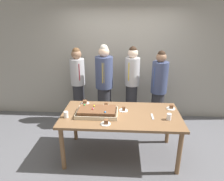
{
  "coord_description": "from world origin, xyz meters",
  "views": [
    {
      "loc": [
        0.04,
        -2.95,
        2.28
      ],
      "look_at": [
        -0.15,
        0.15,
        1.13
      ],
      "focal_mm": 32.27,
      "sensor_mm": 36.0,
      "label": 1
    }
  ],
  "objects_px": {
    "drink_cup_nearest": "(66,115)",
    "person_striped_tie_right": "(132,85)",
    "plated_slice_far_right": "(171,108)",
    "party_table": "(121,119)",
    "plated_slice_near_right": "(106,123)",
    "person_serving_front": "(104,86)",
    "cake_server_utensil": "(152,117)",
    "sheet_cake": "(97,112)",
    "plated_slice_near_left": "(106,105)",
    "drink_cup_middle": "(169,117)",
    "plated_slice_far_left": "(85,102)",
    "person_green_shirt_behind": "(159,89)",
    "person_far_right_suit": "(78,84)",
    "plated_slice_center_front": "(124,110)"
  },
  "relations": [
    {
      "from": "plated_slice_far_right",
      "to": "drink_cup_nearest",
      "type": "height_order",
      "value": "drink_cup_nearest"
    },
    {
      "from": "plated_slice_near_left",
      "to": "plated_slice_near_right",
      "type": "xyz_separation_m",
      "value": [
        0.05,
        -0.62,
        0.0
      ]
    },
    {
      "from": "drink_cup_middle",
      "to": "person_far_right_suit",
      "type": "xyz_separation_m",
      "value": [
        -1.71,
        1.34,
        0.05
      ]
    },
    {
      "from": "drink_cup_nearest",
      "to": "plated_slice_near_right",
      "type": "bearing_deg",
      "value": -15.0
    },
    {
      "from": "plated_slice_far_left",
      "to": "cake_server_utensil",
      "type": "xyz_separation_m",
      "value": [
        1.16,
        -0.45,
        -0.02
      ]
    },
    {
      "from": "sheet_cake",
      "to": "plated_slice_far_left",
      "type": "bearing_deg",
      "value": 123.35
    },
    {
      "from": "plated_slice_center_front",
      "to": "drink_cup_middle",
      "type": "relative_size",
      "value": 1.5
    },
    {
      "from": "party_table",
      "to": "person_far_right_suit",
      "type": "xyz_separation_m",
      "value": [
        -0.97,
        1.2,
        0.19
      ]
    },
    {
      "from": "plated_slice_near_right",
      "to": "cake_server_utensil",
      "type": "relative_size",
      "value": 0.75
    },
    {
      "from": "plated_slice_near_right",
      "to": "plated_slice_far_left",
      "type": "height_order",
      "value": "plated_slice_near_right"
    },
    {
      "from": "plated_slice_near_right",
      "to": "plated_slice_far_right",
      "type": "relative_size",
      "value": 1.0
    },
    {
      "from": "drink_cup_nearest",
      "to": "person_green_shirt_behind",
      "type": "xyz_separation_m",
      "value": [
        1.62,
        1.17,
        0.03
      ]
    },
    {
      "from": "party_table",
      "to": "plated_slice_far_right",
      "type": "distance_m",
      "value": 0.9
    },
    {
      "from": "plated_slice_near_left",
      "to": "person_green_shirt_behind",
      "type": "height_order",
      "value": "person_green_shirt_behind"
    },
    {
      "from": "plated_slice_near_right",
      "to": "cake_server_utensil",
      "type": "distance_m",
      "value": 0.77
    },
    {
      "from": "plated_slice_far_left",
      "to": "plated_slice_center_front",
      "type": "xyz_separation_m",
      "value": [
        0.7,
        -0.26,
        0.0
      ]
    },
    {
      "from": "sheet_cake",
      "to": "person_serving_front",
      "type": "relative_size",
      "value": 0.37
    },
    {
      "from": "drink_cup_middle",
      "to": "drink_cup_nearest",
      "type": "bearing_deg",
      "value": -179.13
    },
    {
      "from": "sheet_cake",
      "to": "person_green_shirt_behind",
      "type": "height_order",
      "value": "person_green_shirt_behind"
    },
    {
      "from": "party_table",
      "to": "sheet_cake",
      "type": "xyz_separation_m",
      "value": [
        -0.39,
        -0.04,
        0.13
      ]
    },
    {
      "from": "plated_slice_far_left",
      "to": "person_far_right_suit",
      "type": "distance_m",
      "value": 0.87
    },
    {
      "from": "plated_slice_far_right",
      "to": "person_serving_front",
      "type": "height_order",
      "value": "person_serving_front"
    },
    {
      "from": "party_table",
      "to": "person_serving_front",
      "type": "height_order",
      "value": "person_serving_front"
    },
    {
      "from": "party_table",
      "to": "drink_cup_nearest",
      "type": "distance_m",
      "value": 0.88
    },
    {
      "from": "plated_slice_far_left",
      "to": "party_table",
      "type": "bearing_deg",
      "value": -29.84
    },
    {
      "from": "drink_cup_nearest",
      "to": "person_striped_tie_right",
      "type": "distance_m",
      "value": 1.68
    },
    {
      "from": "person_striped_tie_right",
      "to": "plated_slice_far_right",
      "type": "bearing_deg",
      "value": 63.69
    },
    {
      "from": "sheet_cake",
      "to": "plated_slice_far_left",
      "type": "xyz_separation_m",
      "value": [
        -0.28,
        0.42,
        -0.03
      ]
    },
    {
      "from": "person_serving_front",
      "to": "person_far_right_suit",
      "type": "relative_size",
      "value": 1.06
    },
    {
      "from": "drink_cup_middle",
      "to": "plated_slice_near_left",
      "type": "bearing_deg",
      "value": 157.14
    },
    {
      "from": "sheet_cake",
      "to": "plated_slice_near_left",
      "type": "height_order",
      "value": "sheet_cake"
    },
    {
      "from": "drink_cup_middle",
      "to": "person_green_shirt_behind",
      "type": "relative_size",
      "value": 0.06
    },
    {
      "from": "person_far_right_suit",
      "to": "plated_slice_center_front",
      "type": "bearing_deg",
      "value": 17.99
    },
    {
      "from": "plated_slice_far_left",
      "to": "drink_cup_nearest",
      "type": "bearing_deg",
      "value": -109.58
    },
    {
      "from": "plated_slice_far_right",
      "to": "person_striped_tie_right",
      "type": "distance_m",
      "value": 1.09
    },
    {
      "from": "plated_slice_near_left",
      "to": "person_far_right_suit",
      "type": "height_order",
      "value": "person_far_right_suit"
    },
    {
      "from": "drink_cup_middle",
      "to": "cake_server_utensil",
      "type": "distance_m",
      "value": 0.26
    },
    {
      "from": "sheet_cake",
      "to": "plated_slice_near_left",
      "type": "distance_m",
      "value": 0.34
    },
    {
      "from": "plated_slice_center_front",
      "to": "person_far_right_suit",
      "type": "height_order",
      "value": "person_far_right_suit"
    },
    {
      "from": "plated_slice_far_right",
      "to": "person_serving_front",
      "type": "xyz_separation_m",
      "value": [
        -1.23,
        0.76,
        0.11
      ]
    },
    {
      "from": "plated_slice_far_left",
      "to": "cake_server_utensil",
      "type": "distance_m",
      "value": 1.25
    },
    {
      "from": "party_table",
      "to": "cake_server_utensil",
      "type": "relative_size",
      "value": 9.63
    },
    {
      "from": "party_table",
      "to": "person_green_shirt_behind",
      "type": "relative_size",
      "value": 1.16
    },
    {
      "from": "drink_cup_nearest",
      "to": "cake_server_utensil",
      "type": "bearing_deg",
      "value": 4.27
    },
    {
      "from": "sheet_cake",
      "to": "person_striped_tie_right",
      "type": "xyz_separation_m",
      "value": [
        0.59,
        1.16,
        0.08
      ]
    },
    {
      "from": "party_table",
      "to": "plated_slice_near_right",
      "type": "distance_m",
      "value": 0.42
    },
    {
      "from": "party_table",
      "to": "plated_slice_center_front",
      "type": "height_order",
      "value": "plated_slice_center_front"
    },
    {
      "from": "sheet_cake",
      "to": "plated_slice_near_left",
      "type": "xyz_separation_m",
      "value": [
        0.12,
        0.32,
        -0.03
      ]
    },
    {
      "from": "drink_cup_nearest",
      "to": "person_striped_tie_right",
      "type": "xyz_separation_m",
      "value": [
        1.06,
        1.29,
        0.08
      ]
    },
    {
      "from": "cake_server_utensil",
      "to": "plated_slice_center_front",
      "type": "bearing_deg",
      "value": 157.6
    }
  ]
}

